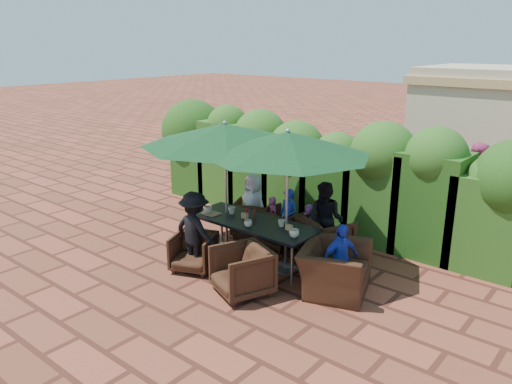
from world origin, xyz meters
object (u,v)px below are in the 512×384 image
Objects in this scene: umbrella_left at (225,135)px; chair_near_left at (194,250)px; chair_far_mid at (281,226)px; dining_table at (253,225)px; chair_far_left at (253,217)px; chair_far_right at (325,236)px; chair_end_right at (335,261)px; chair_near_right at (242,269)px; umbrella_right at (288,144)px.

chair_near_left is (0.11, -0.95, -1.86)m from umbrella_left.
dining_table is at bearing 100.10° from chair_far_mid.
dining_table is 1.29m from chair_far_left.
chair_far_right is 1.18× the size of chair_near_left.
chair_near_right is at bearing 114.09° from chair_end_right.
umbrella_right is 3.55× the size of chair_far_left.
chair_far_right is at bearing 28.69° from chair_near_left.
chair_far_right is at bearing -170.21° from chair_far_mid.
chair_far_right is (1.58, 0.92, -1.80)m from umbrella_left.
chair_far_left is 2.49m from chair_near_right.
chair_far_mid is 0.95× the size of chair_near_right.
chair_far_right is 2.38m from chair_near_left.
chair_far_left is 1.91m from chair_near_left.
chair_near_left is at bearing -141.07° from umbrella_right.
chair_end_right is at bearing 158.51° from chair_far_mid.
umbrella_right is (0.68, 0.06, 1.54)m from dining_table.
chair_far_left is (-1.49, 0.90, -1.83)m from umbrella_right.
chair_near_right is (0.71, -1.94, 0.02)m from chair_far_mid.
chair_far_right reaches higher than chair_near_left.
chair_far_left is (-0.81, 0.97, -0.29)m from dining_table.
umbrella_right is 2.01m from chair_end_right.
umbrella_right reaches higher than chair_far_mid.
chair_near_right is (1.32, -1.07, -1.80)m from umbrella_left.
dining_table is at bearing 144.66° from chair_near_right.
chair_near_right is at bearing 107.23° from chair_far_right.
chair_far_right is at bearing 154.76° from chair_far_left.
dining_table is 1.26m from chair_near_right.
umbrella_right reaches higher than chair_end_right.
umbrella_left is 2.09m from chair_near_left.
umbrella_left reaches higher than chair_near_left.
chair_end_right is at bearing 153.21° from chair_far_right.
chair_far_left is at bearing 74.72° from chair_near_left.
chair_far_mid is 1.89m from chair_near_left.
umbrella_left reaches higher than chair_far_right.
umbrella_right is at bearing 138.31° from chair_far_mid.
chair_near_right is (1.47, -2.01, 0.03)m from chair_far_left.
chair_end_right reaches higher than dining_table.
umbrella_right is at bearing 111.30° from chair_near_right.
umbrella_right is 3.29× the size of chair_far_right.
chair_far_mid is 0.97m from chair_far_right.
chair_near_right reaches higher than chair_near_left.
dining_table is 2.89× the size of chair_near_right.
chair_near_left is at bearing -163.03° from chair_near_right.
chair_end_right is (1.72, -0.06, -0.18)m from dining_table.
chair_far_right is (0.24, 0.88, -1.80)m from umbrella_right.
chair_end_right reaches higher than chair_far_right.
chair_far_mid reaches higher than chair_near_left.
chair_far_mid is at bearing 93.31° from dining_table.
dining_table is 2.10× the size of chair_end_right.
chair_far_right is at bearing 19.56° from chair_end_right.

